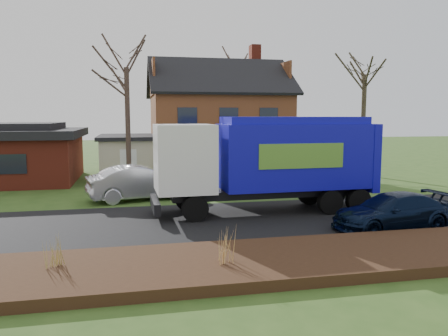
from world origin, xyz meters
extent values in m
plane|color=#2D4D19|center=(0.00, 0.00, 0.00)|extent=(120.00, 120.00, 0.00)
cube|color=black|center=(0.00, 0.00, 0.01)|extent=(80.00, 7.00, 0.02)
cube|color=black|center=(0.00, -5.30, 0.15)|extent=(80.00, 3.50, 0.30)
cube|color=beige|center=(2.00, 14.00, 1.35)|extent=(9.00, 7.50, 2.70)
cube|color=brown|center=(2.00, 14.00, 4.10)|extent=(9.00, 7.50, 2.80)
cube|color=maroon|center=(5.00, 15.00, 8.46)|extent=(0.70, 0.90, 1.60)
cube|color=beige|center=(-4.20, 13.50, 1.30)|extent=(3.50, 5.50, 2.60)
cube|color=black|center=(-4.20, 13.50, 2.72)|extent=(3.90, 5.90, 0.24)
cube|color=maroon|center=(-12.00, 13.00, 1.40)|extent=(9.00, 7.50, 2.80)
cube|color=black|center=(-12.00, 13.00, 3.05)|extent=(9.80, 8.20, 0.50)
cube|color=black|center=(-12.00, 13.00, 3.50)|extent=(7.00, 6.00, 0.40)
cylinder|color=black|center=(-1.58, 0.18, 0.53)|extent=(1.06, 0.38, 1.06)
cylinder|color=black|center=(-1.63, 2.31, 0.53)|extent=(1.06, 0.38, 1.06)
cylinder|color=black|center=(4.20, 0.31, 0.53)|extent=(1.06, 0.38, 1.06)
cylinder|color=black|center=(4.15, 2.44, 0.53)|extent=(1.06, 0.38, 1.06)
cylinder|color=black|center=(5.52, 0.34, 0.53)|extent=(1.06, 0.38, 1.06)
cylinder|color=black|center=(5.47, 2.47, 0.53)|extent=(1.06, 0.38, 1.06)
cube|color=black|center=(1.95, 1.32, 0.86)|extent=(8.76, 1.42, 0.36)
cube|color=white|center=(-1.86, 1.23, 2.44)|extent=(2.39, 2.59, 2.74)
cube|color=black|center=(-2.98, 1.21, 2.59)|extent=(0.13, 2.23, 0.91)
cube|color=black|center=(-3.08, 1.21, 0.56)|extent=(0.31, 2.54, 0.46)
cube|color=#100EA8|center=(2.91, 1.35, 2.44)|extent=(6.45, 2.69, 2.74)
cube|color=#100EA8|center=(2.91, 1.35, 3.96)|extent=(6.14, 2.38, 0.30)
cube|color=#100EA8|center=(6.21, 1.42, 2.33)|extent=(0.42, 2.60, 2.94)
cube|color=#599230|center=(2.79, 0.05, 2.54)|extent=(3.65, 0.13, 1.01)
cube|color=#599230|center=(2.73, 2.63, 2.54)|extent=(3.65, 0.13, 1.01)
imported|color=#B1B2B9|center=(-3.55, 5.27, 0.85)|extent=(5.47, 2.96, 1.71)
imported|color=black|center=(5.37, -2.40, 0.66)|extent=(4.76, 2.37, 1.33)
cylinder|color=#3E2D25|center=(-4.17, 9.82, 3.46)|extent=(0.29, 0.29, 6.93)
cylinder|color=#3E3525|center=(11.75, 11.22, 3.47)|extent=(0.32, 0.32, 6.94)
cylinder|color=#453229|center=(5.14, 21.00, 4.22)|extent=(0.32, 0.32, 8.45)
cone|color=#A38C48|center=(-6.00, -4.96, 0.74)|extent=(0.04, 0.04, 0.87)
cone|color=#A38C48|center=(-6.14, -4.96, 0.74)|extent=(0.04, 0.04, 0.87)
cone|color=#A38C48|center=(-5.85, -4.96, 0.74)|extent=(0.04, 0.04, 0.87)
cone|color=#A38C48|center=(-6.00, -4.84, 0.74)|extent=(0.04, 0.04, 0.87)
cone|color=#A38C48|center=(-6.00, -5.07, 0.74)|extent=(0.04, 0.04, 0.87)
cone|color=tan|center=(-1.55, -5.64, 0.78)|extent=(0.04, 0.04, 0.96)
cone|color=tan|center=(-1.70, -5.64, 0.78)|extent=(0.04, 0.04, 0.96)
cone|color=tan|center=(-1.40, -5.64, 0.78)|extent=(0.04, 0.04, 0.96)
cone|color=tan|center=(-1.55, -5.52, 0.78)|extent=(0.04, 0.04, 0.96)
cone|color=tan|center=(-1.55, -5.77, 0.78)|extent=(0.04, 0.04, 0.96)
camera|label=1|loc=(-3.91, -16.51, 4.18)|focal=35.00mm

